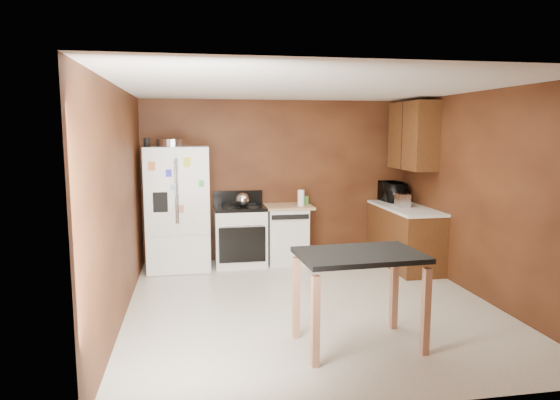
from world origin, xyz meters
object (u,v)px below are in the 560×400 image
object	(u,v)px
toaster	(403,200)
island	(359,268)
microwave	(392,192)
paper_towel	(301,198)
pen_cup	(147,142)
dishwasher	(286,233)
kettle	(243,200)
green_canister	(305,200)
gas_range	(240,235)
roasting_pan	(171,143)
refrigerator	(178,208)

from	to	relation	value
toaster	island	size ratio (longest dim) A/B	0.23
microwave	paper_towel	bearing A→B (deg)	91.08
pen_cup	dishwasher	xyz separation A→B (m)	(2.04, 0.16, -1.41)
kettle	island	distance (m)	3.16
green_canister	kettle	bearing A→B (deg)	-171.26
toaster	gas_range	world-z (taller)	gas_range
roasting_pan	island	world-z (taller)	roasting_pan
dishwasher	pen_cup	bearing A→B (deg)	-175.46
gas_range	island	xyz separation A→B (m)	(0.82, -3.10, 0.30)
roasting_pan	island	size ratio (longest dim) A/B	0.37
roasting_pan	microwave	size ratio (longest dim) A/B	0.83
microwave	island	size ratio (longest dim) A/B	0.44
dishwasher	island	xyz separation A→B (m)	(0.10, -3.12, 0.31)
kettle	microwave	size ratio (longest dim) A/B	0.40
green_canister	island	world-z (taller)	green_canister
dishwasher	microwave	bearing A→B (deg)	2.67
toaster	paper_towel	bearing A→B (deg)	169.02
microwave	island	xyz separation A→B (m)	(-1.64, -3.21, -0.28)
microwave	roasting_pan	bearing A→B (deg)	88.54
kettle	microwave	distance (m)	2.43
kettle	gas_range	world-z (taller)	kettle
toaster	gas_range	xyz separation A→B (m)	(-2.39, 0.47, -0.54)
roasting_pan	pen_cup	bearing A→B (deg)	-174.16
roasting_pan	paper_towel	bearing A→B (deg)	1.41
kettle	toaster	size ratio (longest dim) A/B	0.77
paper_towel	green_canister	world-z (taller)	paper_towel
roasting_pan	refrigerator	bearing A→B (deg)	32.46
roasting_pan	paper_towel	xyz separation A→B (m)	(1.91, 0.05, -0.84)
refrigerator	kettle	bearing A→B (deg)	0.91
microwave	dishwasher	xyz separation A→B (m)	(-1.74, -0.08, -0.59)
pen_cup	paper_towel	world-z (taller)	pen_cup
refrigerator	gas_range	bearing A→B (deg)	3.81
gas_range	dishwasher	distance (m)	0.72
pen_cup	dishwasher	size ratio (longest dim) A/B	0.14
pen_cup	dishwasher	bearing A→B (deg)	4.54
roasting_pan	green_canister	bearing A→B (deg)	5.96
paper_towel	toaster	bearing A→B (deg)	-15.70
roasting_pan	dishwasher	xyz separation A→B (m)	(1.70, 0.13, -1.40)
pen_cup	dishwasher	distance (m)	2.48
gas_range	toaster	bearing A→B (deg)	-11.04
island	dishwasher	bearing A→B (deg)	91.83
dishwasher	island	bearing A→B (deg)	-88.17
pen_cup	island	distance (m)	3.82
dishwasher	roasting_pan	bearing A→B (deg)	-175.72
kettle	toaster	xyz separation A→B (m)	(2.35, -0.42, -0.01)
kettle	dishwasher	distance (m)	0.88
green_canister	island	bearing A→B (deg)	-93.79
toaster	refrigerator	bearing A→B (deg)	177.71
kettle	toaster	distance (m)	2.39
dishwasher	gas_range	bearing A→B (deg)	-178.06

